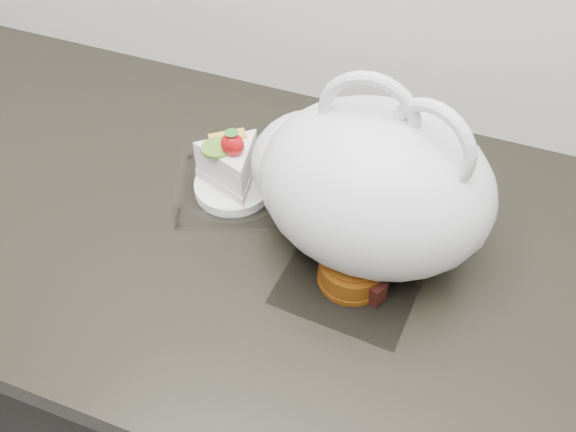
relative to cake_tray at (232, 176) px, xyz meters
The scene contains 4 objects.
counter 0.49m from the cake_tray, 28.64° to the right, with size 2.04×0.64×0.90m.
cake_tray is the anchor object (origin of this frame).
mooncake_wrap 0.23m from the cake_tray, 24.19° to the right, with size 0.18×0.17×0.04m.
plastic_bag 0.21m from the cake_tray, ahead, with size 0.35×0.28×0.27m.
Camera 1 is at (0.22, 1.15, 1.56)m, focal length 40.00 mm.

